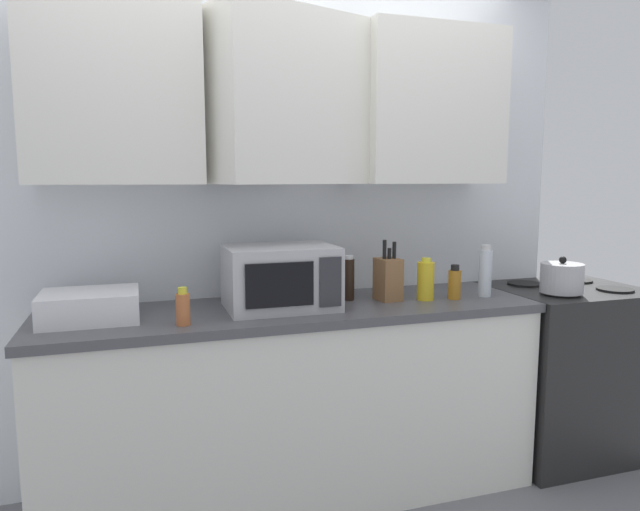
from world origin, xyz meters
name	(u,v)px	position (x,y,z in m)	size (l,w,h in m)	color
wall_back_with_cabinets	(281,158)	(0.00, -0.07, 1.57)	(3.10, 0.53, 2.60)	white
counter_run	(295,401)	(0.00, -0.30, 0.45)	(2.23, 0.63, 0.90)	white
stove_range	(564,369)	(1.50, -0.32, 0.45)	(0.76, 0.64, 0.91)	black
kettle	(562,278)	(1.33, -0.46, 0.99)	(0.21, 0.21, 0.18)	#B2B2B7
microwave	(280,277)	(-0.07, -0.32, 1.04)	(0.48, 0.37, 0.28)	#B7B7BC
dish_rack	(90,306)	(-0.86, -0.30, 0.96)	(0.38, 0.30, 0.12)	silver
knife_block	(388,279)	(0.46, -0.31, 1.00)	(0.11, 0.13, 0.29)	brown
bottle_soy_dark	(348,279)	(0.28, -0.25, 1.00)	(0.06, 0.06, 0.21)	black
bottle_spice_jar	(183,308)	(-0.51, -0.49, 0.97)	(0.06, 0.06, 0.15)	#BC6638
bottle_clear_tall	(485,272)	(0.95, -0.37, 1.02)	(0.06, 0.06, 0.25)	silver
bottle_amber_vinegar	(455,283)	(0.77, -0.38, 0.98)	(0.06, 0.06, 0.17)	#AD701E
bottle_yellow_mustard	(426,280)	(0.63, -0.36, 0.99)	(0.08, 0.08, 0.20)	gold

